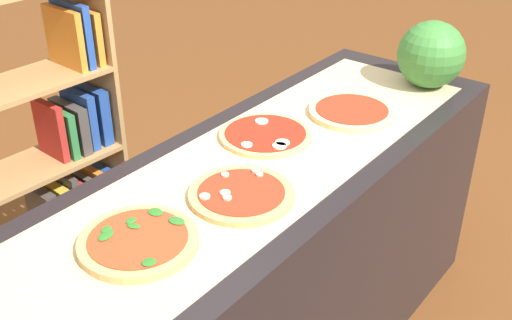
{
  "coord_description": "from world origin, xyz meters",
  "views": [
    {
      "loc": [
        -1.28,
        -1.01,
        1.84
      ],
      "look_at": [
        0.0,
        0.0,
        0.91
      ],
      "focal_mm": 43.57,
      "sensor_mm": 36.0,
      "label": 1
    }
  ],
  "objects_px": {
    "pizza_mozzarella_2": "(265,135)",
    "pizza_mushroom_1": "(241,194)",
    "pizza_spinach_0": "(138,241)",
    "watermelon": "(431,55)",
    "bookshelf": "(35,176)",
    "pizza_plain_3": "(352,111)"
  },
  "relations": [
    {
      "from": "pizza_plain_3",
      "to": "pizza_mushroom_1",
      "type": "bearing_deg",
      "value": -177.28
    },
    {
      "from": "pizza_mushroom_1",
      "to": "bookshelf",
      "type": "bearing_deg",
      "value": 93.8
    },
    {
      "from": "pizza_spinach_0",
      "to": "pizza_plain_3",
      "type": "xyz_separation_m",
      "value": [
        0.98,
        -0.03,
        -0.0
      ]
    },
    {
      "from": "pizza_mushroom_1",
      "to": "watermelon",
      "type": "height_order",
      "value": "watermelon"
    },
    {
      "from": "pizza_mozzarella_2",
      "to": "watermelon",
      "type": "xyz_separation_m",
      "value": [
        0.73,
        -0.23,
        0.12
      ]
    },
    {
      "from": "pizza_spinach_0",
      "to": "pizza_mushroom_1",
      "type": "xyz_separation_m",
      "value": [
        0.33,
        -0.06,
        -0.0
      ]
    },
    {
      "from": "pizza_mozzarella_2",
      "to": "watermelon",
      "type": "relative_size",
      "value": 1.19
    },
    {
      "from": "pizza_mozzarella_2",
      "to": "pizza_mushroom_1",
      "type": "bearing_deg",
      "value": -153.27
    },
    {
      "from": "pizza_plain_3",
      "to": "bookshelf",
      "type": "bearing_deg",
      "value": 127.83
    },
    {
      "from": "pizza_mozzarella_2",
      "to": "pizza_plain_3",
      "type": "height_order",
      "value": "same"
    },
    {
      "from": "pizza_spinach_0",
      "to": "bookshelf",
      "type": "distance_m",
      "value": 0.97
    },
    {
      "from": "pizza_mozzarella_2",
      "to": "bookshelf",
      "type": "xyz_separation_m",
      "value": [
        -0.39,
        0.79,
        -0.27
      ]
    },
    {
      "from": "pizza_plain_3",
      "to": "bookshelf",
      "type": "height_order",
      "value": "bookshelf"
    },
    {
      "from": "pizza_spinach_0",
      "to": "pizza_mozzarella_2",
      "type": "distance_m",
      "value": 0.66
    },
    {
      "from": "pizza_mushroom_1",
      "to": "watermelon",
      "type": "relative_size",
      "value": 1.16
    },
    {
      "from": "pizza_spinach_0",
      "to": "watermelon",
      "type": "relative_size",
      "value": 1.17
    },
    {
      "from": "watermelon",
      "to": "bookshelf",
      "type": "height_order",
      "value": "bookshelf"
    },
    {
      "from": "pizza_spinach_0",
      "to": "bookshelf",
      "type": "bearing_deg",
      "value": 73.58
    },
    {
      "from": "pizza_plain_3",
      "to": "watermelon",
      "type": "height_order",
      "value": "watermelon"
    },
    {
      "from": "pizza_spinach_0",
      "to": "pizza_mushroom_1",
      "type": "distance_m",
      "value": 0.33
    },
    {
      "from": "watermelon",
      "to": "pizza_mushroom_1",
      "type": "bearing_deg",
      "value": 176.44
    },
    {
      "from": "pizza_spinach_0",
      "to": "pizza_plain_3",
      "type": "distance_m",
      "value": 0.98
    }
  ]
}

